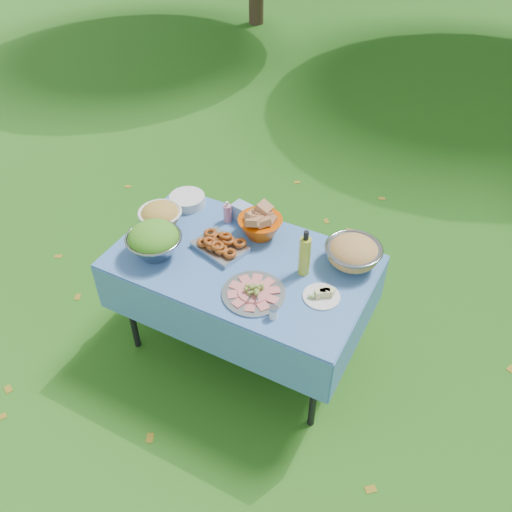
{
  "coord_description": "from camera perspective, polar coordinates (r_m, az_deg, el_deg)",
  "views": [
    {
      "loc": [
        1.13,
        -1.97,
        2.82
      ],
      "look_at": [
        0.09,
        0.0,
        0.83
      ],
      "focal_mm": 38.0,
      "sensor_mm": 36.0,
      "label": 1
    }
  ],
  "objects": [
    {
      "name": "ground",
      "position": [
        3.62,
        -1.32,
        -9.38
      ],
      "size": [
        80.0,
        80.0,
        0.0
      ],
      "primitive_type": "plane",
      "color": "#10380A",
      "rests_on": "ground"
    },
    {
      "name": "plate_stack",
      "position": [
        3.49,
        -7.25,
        5.87
      ],
      "size": [
        0.25,
        0.25,
        0.06
      ],
      "primitive_type": "cylinder",
      "rotation": [
        0.0,
        0.0,
        -0.1
      ],
      "color": "silver",
      "rests_on": "picnic_table"
    },
    {
      "name": "fried_tray",
      "position": [
        3.12,
        -3.82,
        1.17
      ],
      "size": [
        0.34,
        0.28,
        0.07
      ],
      "primitive_type": "cube",
      "rotation": [
        0.0,
        0.0,
        -0.28
      ],
      "color": "#ACADB1",
      "rests_on": "picnic_table"
    },
    {
      "name": "cheese_plate",
      "position": [
        2.86,
        6.93,
        -3.94
      ],
      "size": [
        0.21,
        0.21,
        0.05
      ],
      "primitive_type": "cylinder",
      "rotation": [
        0.0,
        0.0,
        -0.05
      ],
      "color": "silver",
      "rests_on": "picnic_table"
    },
    {
      "name": "bread_bowl",
      "position": [
        3.19,
        0.44,
        3.52
      ],
      "size": [
        0.31,
        0.31,
        0.18
      ],
      "primitive_type": null,
      "rotation": [
        0.0,
        0.0,
        0.16
      ],
      "color": "#C84503",
      "rests_on": "picnic_table"
    },
    {
      "name": "shaker",
      "position": [
        2.74,
        1.85,
        -5.97
      ],
      "size": [
        0.05,
        0.05,
        0.07
      ],
      "primitive_type": "cylinder",
      "rotation": [
        0.0,
        0.0,
        -0.2
      ],
      "color": "white",
      "rests_on": "picnic_table"
    },
    {
      "name": "oil_bottle",
      "position": [
        2.91,
        5.16,
        0.35
      ],
      "size": [
        0.08,
        0.08,
        0.29
      ],
      "primitive_type": "cylinder",
      "rotation": [
        0.0,
        0.0,
        0.38
      ],
      "color": "#A3AF2D",
      "rests_on": "picnic_table"
    },
    {
      "name": "pasta_bowl_white",
      "position": [
        3.32,
        -10.05,
        4.28
      ],
      "size": [
        0.32,
        0.32,
        0.14
      ],
      "primitive_type": null,
      "rotation": [
        0.0,
        0.0,
        0.29
      ],
      "color": "silver",
      "rests_on": "picnic_table"
    },
    {
      "name": "sanitizer_bottle",
      "position": [
        3.31,
        -3.04,
        4.69
      ],
      "size": [
        0.06,
        0.06,
        0.14
      ],
      "primitive_type": "cylinder",
      "rotation": [
        0.0,
        0.0,
        0.21
      ],
      "color": "#CA7799",
      "rests_on": "picnic_table"
    },
    {
      "name": "wipes_box",
      "position": [
        3.33,
        -1.47,
        4.67
      ],
      "size": [
        0.13,
        0.1,
        0.1
      ],
      "primitive_type": "cube",
      "rotation": [
        0.0,
        0.0,
        -0.19
      ],
      "color": "#7DA0C7",
      "rests_on": "picnic_table"
    },
    {
      "name": "picnic_table",
      "position": [
        3.34,
        -1.42,
        -5.29
      ],
      "size": [
        1.46,
        0.86,
        0.76
      ],
      "primitive_type": "cube",
      "color": "#7AB5EA",
      "rests_on": "ground"
    },
    {
      "name": "charcuterie_platter",
      "position": [
        2.85,
        -0.25,
        -3.49
      ],
      "size": [
        0.41,
        0.41,
        0.08
      ],
      "primitive_type": "cylinder",
      "rotation": [
        0.0,
        0.0,
        -0.23
      ],
      "color": "#A2A6A9",
      "rests_on": "picnic_table"
    },
    {
      "name": "salad_bowl",
      "position": [
        3.09,
        -10.7,
        1.62
      ],
      "size": [
        0.39,
        0.39,
        0.21
      ],
      "primitive_type": null,
      "rotation": [
        0.0,
        0.0,
        0.28
      ],
      "color": "gray",
      "rests_on": "picnic_table"
    },
    {
      "name": "pasta_bowl_steel",
      "position": [
        3.04,
        10.19,
        0.36
      ],
      "size": [
        0.4,
        0.4,
        0.17
      ],
      "primitive_type": null,
      "rotation": [
        0.0,
        0.0,
        -0.34
      ],
      "color": "gray",
      "rests_on": "picnic_table"
    }
  ]
}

